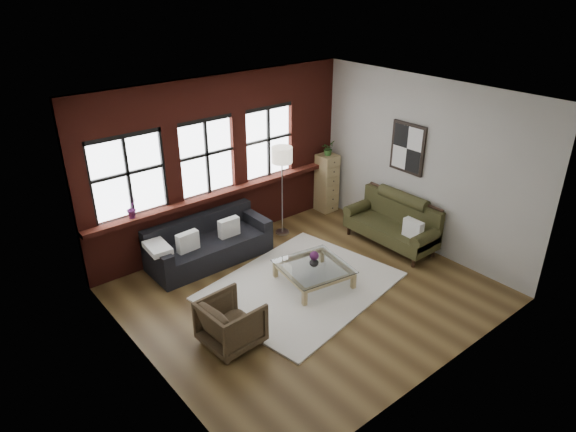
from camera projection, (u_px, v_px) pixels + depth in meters
floor at (306, 292)px, 8.52m from camera, size 5.50×5.50×0.00m
ceiling at (310, 100)px, 7.12m from camera, size 5.50×5.50×0.00m
wall_back at (219, 161)px, 9.56m from camera, size 5.50×0.00×5.50m
wall_front at (447, 273)px, 6.08m from camera, size 5.50×0.00×5.50m
wall_left at (139, 264)px, 6.25m from camera, size 0.00×5.00×5.00m
wall_right at (420, 165)px, 9.39m from camera, size 0.00×5.00×5.00m
brick_backwall at (221, 162)px, 9.52m from camera, size 5.50×0.12×3.20m
sill_ledge at (225, 191)px, 9.70m from camera, size 5.50×0.30×0.08m
window_left at (128, 177)px, 8.43m from camera, size 1.38×0.10×1.50m
window_mid at (206, 158)px, 9.29m from camera, size 1.38×0.10×1.50m
window_right at (268, 143)px, 10.09m from camera, size 1.38×0.10×1.50m
wall_poster at (408, 148)px, 9.47m from camera, size 0.05×0.74×0.94m
shag_rug at (301, 286)px, 8.66m from camera, size 3.37×2.85×0.03m
dark_sofa at (209, 241)px, 9.28m from camera, size 2.23×0.90×0.81m
pillow_a at (188, 242)px, 8.85m from camera, size 0.41×0.16×0.34m
pillow_b at (229, 227)px, 9.34m from camera, size 0.40×0.14×0.34m
vintage_settee at (391, 222)px, 9.75m from camera, size 0.83×1.87×1.00m
pillow_settee at (413, 229)px, 9.26m from camera, size 0.15×0.38×0.34m
armchair at (231, 323)px, 7.22m from camera, size 0.83×0.81×0.71m
coffee_table at (314, 275)px, 8.68m from camera, size 1.24×1.24×0.36m
vase at (314, 262)px, 8.56m from camera, size 0.20×0.20×0.17m
flowers at (314, 256)px, 8.51m from camera, size 0.15×0.15×0.15m
drawer_chest at (327, 183)px, 11.15m from camera, size 0.39×0.39×1.27m
potted_plant_top at (328, 148)px, 10.80m from camera, size 0.34×0.33×0.30m
floor_lamp at (282, 188)px, 9.99m from camera, size 0.40×0.40×1.96m
sill_plant at (132, 208)px, 8.53m from camera, size 0.23×0.21×0.34m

